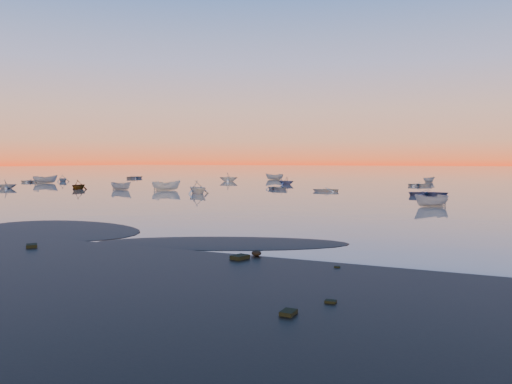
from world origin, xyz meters
The scene contains 5 objects.
ground centered at (0.00, 100.00, 0.00)m, with size 600.00×600.00×0.00m, color slate.
mud_lobes centered at (0.00, -1.00, 0.01)m, with size 140.00×6.00×0.07m, color black, non-canonical shape.
moored_fleet centered at (0.00, 53.00, 0.00)m, with size 124.00×58.00×1.20m, color silver, non-canonical shape.
boat_near_left centered at (-5.64, 44.76, 0.00)m, with size 3.87×1.61×0.97m, color slate.
boat_near_center centered at (-19.83, 36.88, 0.00)m, with size 4.10×1.73×1.42m, color silver.
Camera 1 is at (20.99, -22.98, 4.27)m, focal length 35.00 mm.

